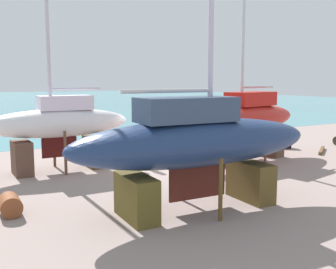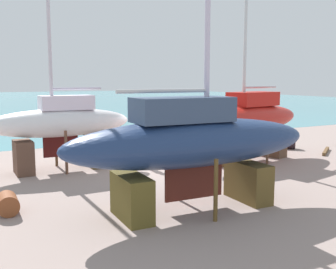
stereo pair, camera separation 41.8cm
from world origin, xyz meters
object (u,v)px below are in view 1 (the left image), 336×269
Objects in this scene: sailboat_far_slipway at (59,125)px; barrel_tipped_left at (284,142)px; sailboat_mid_port at (197,142)px; barrel_tipped_right at (10,205)px; worker at (144,149)px; sailboat_small_center at (246,120)px.

sailboat_far_slipway is 12.74m from barrel_tipped_left.
barrel_tipped_right is at bearing 158.44° from sailboat_mid_port.
sailboat_far_slipway is 13.13× the size of barrel_tipped_right.
worker is (3.45, -1.20, -1.14)m from sailboat_far_slipway.
barrel_tipped_left reaches higher than barrel_tipped_right.
sailboat_mid_port is (-6.34, -5.01, 0.07)m from sailboat_small_center.
sailboat_small_center is 5.23m from worker.
sailboat_far_slipway is at bearing 109.00° from sailboat_mid_port.
sailboat_small_center is at bearing 165.83° from sailboat_far_slipway.
sailboat_far_slipway is (-2.10, 7.27, -0.08)m from sailboat_mid_port.
worker is at bearing 80.35° from sailboat_mid_port.
sailboat_small_center is 14.18× the size of barrel_tipped_left.
sailboat_far_slipway is at bearing 60.11° from barrel_tipped_right.
barrel_tipped_right is (-4.97, 2.26, -1.74)m from sailboat_mid_port.
sailboat_small_center reaches higher than worker.
barrel_tipped_left is (4.17, 1.41, -1.64)m from sailboat_small_center.
barrel_tipped_right is at bearing 60.91° from sailboat_far_slipway.
sailboat_far_slipway reaches higher than barrel_tipped_left.
sailboat_small_center is 6.83× the size of worker.
sailboat_small_center is 8.08m from sailboat_mid_port.
barrel_tipped_left is at bearing 176.94° from sailboat_far_slipway.
worker reaches higher than barrel_tipped_left.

